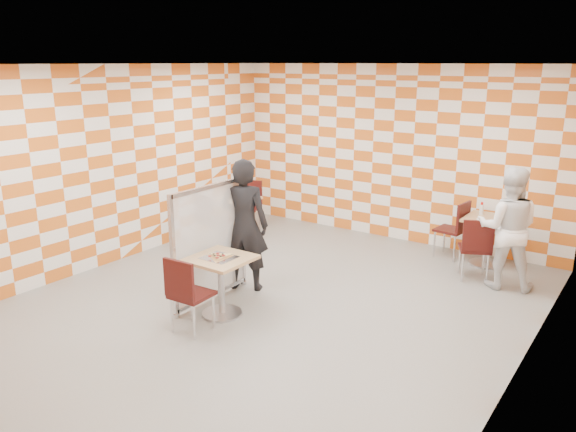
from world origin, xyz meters
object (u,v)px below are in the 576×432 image
at_px(main_table, 221,276).
at_px(man_dark, 244,225).
at_px(chair_second_side, 456,225).
at_px(chair_main_front, 186,290).
at_px(sport_bottle, 482,209).
at_px(second_table, 488,233).
at_px(chair_empty_far, 249,202).
at_px(soda_bottle, 499,212).
at_px(man_white, 508,228).
at_px(chair_empty_near, 209,217).
at_px(empty_table, 235,211).
at_px(partition, 210,243).
at_px(chair_second_front, 476,244).

xyz_separation_m(main_table, man_dark, (-0.30, 0.83, 0.40)).
bearing_deg(chair_second_side, chair_main_front, -111.02).
bearing_deg(sport_bottle, second_table, -31.11).
xyz_separation_m(chair_empty_far, soda_bottle, (4.27, 0.65, 0.31)).
relative_size(chair_second_side, man_white, 0.55).
height_order(main_table, man_white, man_white).
xyz_separation_m(chair_empty_near, chair_empty_far, (-0.11, 1.20, 0.00)).
relative_size(empty_table, partition, 0.48).
xyz_separation_m(chair_main_front, chair_second_side, (1.65, 4.29, 0.00)).
height_order(chair_second_side, chair_empty_near, same).
xyz_separation_m(chair_second_front, sport_bottle, (-0.21, 0.87, 0.29)).
bearing_deg(main_table, chair_empty_far, 123.10).
bearing_deg(chair_empty_near, chair_empty_far, 95.19).
bearing_deg(man_white, main_table, 32.38).
bearing_deg(partition, soda_bottle, 51.78).
height_order(chair_main_front, sport_bottle, sport_bottle).
distance_m(main_table, chair_empty_near, 2.62).
height_order(chair_second_front, man_white, man_white).
relative_size(main_table, man_white, 0.44).
bearing_deg(main_table, man_dark, 109.79).
distance_m(chair_main_front, man_dark, 1.52).
xyz_separation_m(man_dark, soda_bottle, (2.59, 2.85, -0.05)).
xyz_separation_m(second_table, man_white, (0.44, -0.75, 0.34)).
xyz_separation_m(chair_empty_far, man_dark, (1.68, -2.21, 0.36)).
bearing_deg(chair_second_side, chair_empty_near, -152.36).
relative_size(main_table, sport_bottle, 3.75).
height_order(chair_main_front, chair_empty_near, same).
height_order(partition, man_white, man_white).
relative_size(chair_empty_near, man_white, 0.55).
height_order(second_table, chair_second_front, chair_second_front).
bearing_deg(chair_second_front, chair_empty_near, -165.41).
xyz_separation_m(second_table, sport_bottle, (-0.16, 0.10, 0.33)).
distance_m(main_table, chair_second_front, 3.64).
xyz_separation_m(chair_main_front, chair_second_front, (2.20, 3.50, 0.00)).
distance_m(main_table, partition, 0.56).
xyz_separation_m(second_table, chair_second_front, (0.04, -0.77, 0.04)).
relative_size(chair_second_side, partition, 0.60).
bearing_deg(second_table, empty_table, -163.26).
bearing_deg(sport_bottle, chair_empty_far, -169.60).
distance_m(empty_table, man_dark, 2.28).
height_order(partition, sport_bottle, partition).
relative_size(empty_table, sport_bottle, 3.75).
bearing_deg(chair_main_front, empty_table, 121.14).
bearing_deg(sport_bottle, chair_empty_near, -153.47).
bearing_deg(sport_bottle, man_dark, -128.11).
distance_m(chair_empty_far, sport_bottle, 4.06).
xyz_separation_m(chair_empty_far, sport_bottle, (3.98, 0.73, 0.29)).
xyz_separation_m(chair_second_side, chair_empty_far, (-3.64, -0.65, 0.00)).
bearing_deg(chair_empty_far, chair_empty_near, -84.81).
xyz_separation_m(main_table, chair_empty_near, (-1.87, 1.83, 0.04)).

